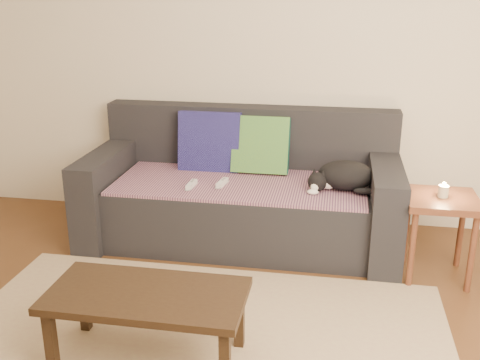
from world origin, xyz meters
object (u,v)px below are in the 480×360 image
object	(u,v)px
sofa	(242,195)
wii_remote_a	(191,185)
cat	(343,176)
wii_remote_b	(222,183)
coffee_table	(147,301)
side_table	(441,211)

from	to	relation	value
sofa	wii_remote_a	world-z (taller)	sofa
sofa	cat	distance (m)	0.72
wii_remote_b	coffee_table	bearing A→B (deg)	-175.19
cat	side_table	bearing A→B (deg)	-11.07
wii_remote_b	sofa	bearing A→B (deg)	-22.55
wii_remote_a	coffee_table	bearing A→B (deg)	-172.35
cat	coffee_table	distance (m)	1.60
cat	wii_remote_a	bearing A→B (deg)	-161.58
side_table	coffee_table	distance (m)	1.81
wii_remote_a	sofa	bearing A→B (deg)	-47.92
wii_remote_b	coffee_table	world-z (taller)	wii_remote_b
sofa	wii_remote_b	xyz separation A→B (m)	(-0.10, -0.17, 0.15)
wii_remote_a	wii_remote_b	distance (m)	0.20
wii_remote_b	wii_remote_a	bearing A→B (deg)	118.48
sofa	wii_remote_a	distance (m)	0.41
coffee_table	wii_remote_a	bearing A→B (deg)	95.06
cat	side_table	xyz separation A→B (m)	(0.57, -0.24, -0.11)
cat	side_table	distance (m)	0.63
wii_remote_a	coffee_table	xyz separation A→B (m)	(0.11, -1.21, -0.14)
cat	sofa	bearing A→B (deg)	-178.90
sofa	side_table	bearing A→B (deg)	-15.97
sofa	side_table	world-z (taller)	sofa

